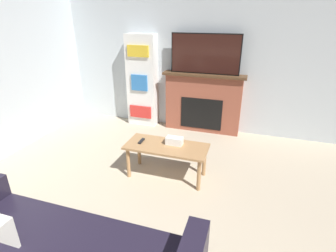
{
  "coord_description": "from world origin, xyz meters",
  "views": [
    {
      "loc": [
        1.01,
        -0.28,
        2.06
      ],
      "look_at": [
        0.04,
        2.71,
        0.71
      ],
      "focal_mm": 28.0,
      "sensor_mm": 36.0,
      "label": 1
    }
  ],
  "objects_px": {
    "fireplace": "(203,103)",
    "tv": "(205,54)",
    "coffee_table": "(166,150)",
    "bookshelf": "(142,81)"
  },
  "relations": [
    {
      "from": "fireplace",
      "to": "tv",
      "type": "relative_size",
      "value": 1.23
    },
    {
      "from": "fireplace",
      "to": "tv",
      "type": "xyz_separation_m",
      "value": [
        -0.0,
        -0.02,
        0.88
      ]
    },
    {
      "from": "fireplace",
      "to": "tv",
      "type": "distance_m",
      "value": 0.88
    },
    {
      "from": "bookshelf",
      "to": "fireplace",
      "type": "bearing_deg",
      "value": 1.06
    },
    {
      "from": "fireplace",
      "to": "coffee_table",
      "type": "distance_m",
      "value": 1.7
    },
    {
      "from": "fireplace",
      "to": "bookshelf",
      "type": "distance_m",
      "value": 1.23
    },
    {
      "from": "fireplace",
      "to": "tv",
      "type": "height_order",
      "value": "tv"
    },
    {
      "from": "tv",
      "to": "bookshelf",
      "type": "height_order",
      "value": "tv"
    },
    {
      "from": "tv",
      "to": "coffee_table",
      "type": "distance_m",
      "value": 1.96
    },
    {
      "from": "tv",
      "to": "bookshelf",
      "type": "distance_m",
      "value": 1.31
    }
  ]
}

